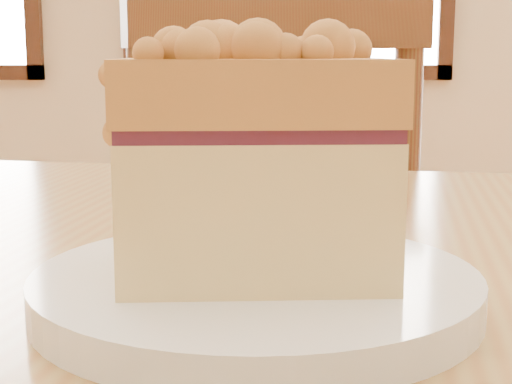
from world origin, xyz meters
TOP-DOWN VIEW (x-y plane):
  - cafe_chair_main at (0.12, 0.80)m, footprint 0.55×0.55m
  - plate at (0.14, 0.05)m, footprint 0.21×0.21m
  - cake_slice at (0.14, 0.05)m, footprint 0.13×0.10m

SIDE VIEW (x-z plane):
  - cafe_chair_main at x=0.12m, z-range 0.00..0.95m
  - plate at x=0.14m, z-range 0.75..0.77m
  - cake_slice at x=0.14m, z-range 0.77..0.88m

